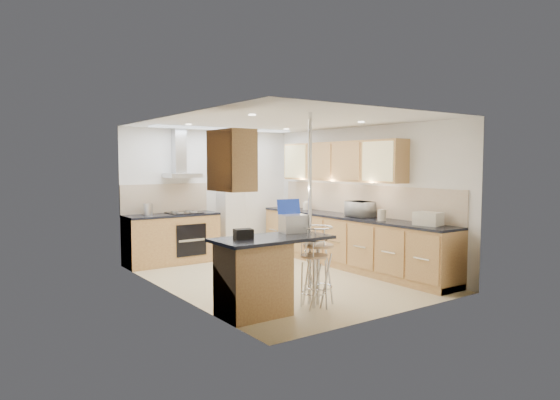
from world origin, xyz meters
TOP-DOWN VIEW (x-y plane):
  - ground at (0.00, 0.00)m, footprint 4.80×4.80m
  - room_shell at (0.32, 0.38)m, footprint 3.64×4.84m
  - right_counter at (1.50, 0.00)m, footprint 0.63×4.40m
  - back_counter at (-0.95, 2.10)m, footprint 1.70×0.63m
  - peninsula at (-1.12, -1.45)m, footprint 1.47×0.72m
  - microwave at (1.52, -0.28)m, footprint 0.38×0.52m
  - laptop at (-0.66, -1.27)m, footprint 0.38×0.32m
  - bag at (-1.49, -1.37)m, footprint 0.25×0.20m
  - bar_stool_near at (-0.59, -1.62)m, footprint 0.44×0.44m
  - bar_stool_end at (-0.44, -1.52)m, footprint 0.60×0.60m
  - jar_a at (1.62, 1.34)m, footprint 0.12×0.12m
  - jar_b at (1.58, 1.34)m, footprint 0.11×0.11m
  - jar_c at (1.41, -0.88)m, footprint 0.19×0.19m
  - jar_d at (1.58, -0.40)m, footprint 0.12×0.12m
  - bread_bin at (1.54, -1.70)m, footprint 0.37×0.43m
  - kettle at (-1.36, 2.19)m, footprint 0.16×0.16m

SIDE VIEW (x-z plane):
  - ground at x=0.00m, z-range 0.00..0.00m
  - bar_stool_near at x=-0.59m, z-range 0.00..0.90m
  - back_counter at x=-0.95m, z-range 0.00..0.92m
  - right_counter at x=1.50m, z-range 0.00..0.92m
  - peninsula at x=-1.12m, z-range 0.01..0.95m
  - bar_stool_end at x=-0.44m, z-range 0.00..1.04m
  - jar_d at x=1.58m, z-range 0.92..1.05m
  - jar_b at x=1.58m, z-range 0.92..1.07m
  - bag at x=-1.49m, z-range 0.94..1.06m
  - jar_a at x=1.62m, z-range 0.92..1.09m
  - jar_c at x=1.41m, z-range 0.92..1.10m
  - bread_bin at x=1.54m, z-range 0.92..1.12m
  - kettle at x=-1.36m, z-range 0.92..1.12m
  - microwave at x=1.52m, z-range 0.92..1.19m
  - laptop at x=-0.66m, z-range 0.94..1.17m
  - room_shell at x=0.32m, z-range 0.29..2.80m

